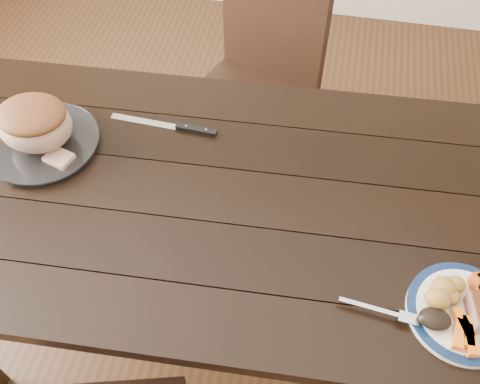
% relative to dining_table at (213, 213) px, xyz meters
% --- Properties ---
extents(ground, '(4.00, 4.00, 0.00)m').
position_rel_dining_table_xyz_m(ground, '(-0.00, 0.00, -0.66)').
color(ground, '#472B16').
rests_on(ground, ground).
extents(dining_table, '(1.65, 0.98, 0.75)m').
position_rel_dining_table_xyz_m(dining_table, '(0.00, 0.00, 0.00)').
color(dining_table, black).
rests_on(dining_table, ground).
extents(chair_far, '(0.55, 0.56, 0.93)m').
position_rel_dining_table_xyz_m(chair_far, '(-0.01, 0.73, -0.13)').
color(chair_far, black).
rests_on(chair_far, ground).
extents(dinner_plate, '(0.25, 0.25, 0.02)m').
position_rel_dining_table_xyz_m(dinner_plate, '(0.63, -0.22, 0.10)').
color(dinner_plate, white).
rests_on(dinner_plate, dining_table).
extents(plate_rim, '(0.25, 0.25, 0.02)m').
position_rel_dining_table_xyz_m(plate_rim, '(0.63, -0.22, 0.11)').
color(plate_rim, '#0D1F45').
rests_on(plate_rim, dinner_plate).
extents(serving_platter, '(0.31, 0.31, 0.02)m').
position_rel_dining_table_xyz_m(serving_platter, '(-0.50, 0.07, 0.10)').
color(serving_platter, white).
rests_on(serving_platter, dining_table).
extents(roasted_potatoes, '(0.09, 0.09, 0.05)m').
position_rel_dining_table_xyz_m(roasted_potatoes, '(0.58, -0.20, 0.13)').
color(roasted_potatoes, gold).
rests_on(roasted_potatoes, dinner_plate).
extents(carrot_batons, '(0.05, 0.11, 0.02)m').
position_rel_dining_table_xyz_m(carrot_batons, '(0.62, -0.28, 0.12)').
color(carrot_batons, orange).
rests_on(carrot_batons, dinner_plate).
extents(dark_mushroom, '(0.07, 0.05, 0.03)m').
position_rel_dining_table_xyz_m(dark_mushroom, '(0.56, -0.27, 0.13)').
color(dark_mushroom, black).
rests_on(dark_mushroom, dinner_plate).
extents(fork, '(0.18, 0.04, 0.00)m').
position_rel_dining_table_xyz_m(fork, '(0.45, -0.26, 0.11)').
color(fork, silver).
rests_on(fork, dinner_plate).
extents(roast_joint, '(0.20, 0.17, 0.13)m').
position_rel_dining_table_xyz_m(roast_joint, '(-0.50, 0.07, 0.17)').
color(roast_joint, tan).
rests_on(roast_joint, serving_platter).
extents(cut_slice, '(0.08, 0.07, 0.02)m').
position_rel_dining_table_xyz_m(cut_slice, '(-0.43, 0.02, 0.12)').
color(cut_slice, tan).
rests_on(cut_slice, serving_platter).
extents(carving_knife, '(0.32, 0.04, 0.01)m').
position_rel_dining_table_xyz_m(carving_knife, '(-0.13, 0.21, 0.10)').
color(carving_knife, silver).
rests_on(carving_knife, dining_table).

